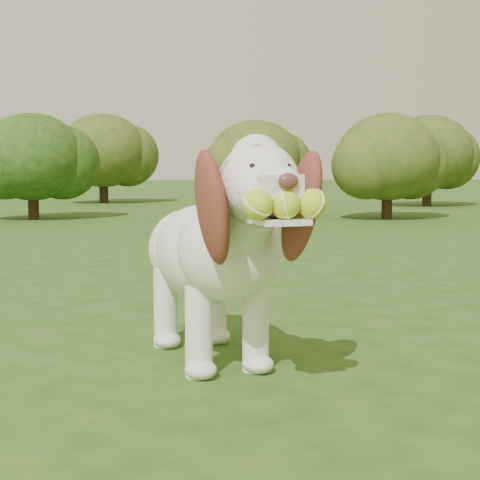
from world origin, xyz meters
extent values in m
plane|color=#204714|center=(0.00, 0.00, 0.00)|extent=(80.00, 80.00, 0.00)
ellipsoid|color=white|center=(0.50, 0.04, 0.43)|extent=(0.54, 0.81, 0.40)
ellipsoid|color=white|center=(0.56, -0.23, 0.48)|extent=(0.46, 0.46, 0.39)
ellipsoid|color=white|center=(0.44, 0.30, 0.42)|extent=(0.42, 0.42, 0.35)
cylinder|color=white|center=(0.60, -0.38, 0.58)|extent=(0.27, 0.34, 0.30)
sphere|color=white|center=(0.63, -0.52, 0.73)|extent=(0.33, 0.33, 0.27)
sphere|color=white|center=(0.62, -0.50, 0.80)|extent=(0.21, 0.21, 0.18)
cube|color=white|center=(0.66, -0.67, 0.72)|extent=(0.15, 0.18, 0.07)
ellipsoid|color=#592D28|center=(0.68, -0.75, 0.74)|extent=(0.07, 0.05, 0.05)
cube|color=white|center=(0.67, -0.69, 0.61)|extent=(0.18, 0.20, 0.02)
ellipsoid|color=brown|center=(0.47, -0.54, 0.65)|extent=(0.19, 0.28, 0.42)
ellipsoid|color=brown|center=(0.78, -0.47, 0.65)|extent=(0.20, 0.25, 0.42)
cylinder|color=white|center=(0.41, 0.45, 0.46)|extent=(0.11, 0.20, 0.15)
cylinder|color=white|center=(0.45, -0.24, 0.17)|extent=(0.12, 0.12, 0.34)
cylinder|color=white|center=(0.67, -0.19, 0.17)|extent=(0.12, 0.12, 0.34)
cylinder|color=white|center=(0.34, 0.25, 0.17)|extent=(0.12, 0.12, 0.34)
cylinder|color=white|center=(0.56, 0.30, 0.17)|extent=(0.12, 0.12, 0.34)
sphere|color=yellow|center=(0.59, -0.75, 0.67)|extent=(0.11, 0.11, 0.09)
sphere|color=yellow|center=(0.68, -0.73, 0.67)|extent=(0.11, 0.11, 0.09)
sphere|color=yellow|center=(0.76, -0.71, 0.67)|extent=(0.11, 0.11, 0.09)
cylinder|color=#382314|center=(5.73, 10.99, 0.29)|extent=(0.18, 0.18, 0.58)
ellipsoid|color=#133E14|center=(5.73, 10.99, 1.06)|extent=(1.73, 1.73, 1.47)
cylinder|color=#382314|center=(-1.41, 8.22, 0.25)|extent=(0.16, 0.16, 0.50)
ellipsoid|color=#133E14|center=(-1.41, 8.22, 0.92)|extent=(1.51, 1.51, 1.28)
cylinder|color=#382314|center=(1.91, 8.27, 0.24)|extent=(0.15, 0.15, 0.48)
ellipsoid|color=#133E14|center=(1.91, 8.27, 0.88)|extent=(1.44, 1.44, 1.22)
cylinder|color=#382314|center=(-0.66, 13.07, 0.31)|extent=(0.19, 0.19, 0.61)
ellipsoid|color=#133E14|center=(-0.66, 13.07, 1.12)|extent=(1.84, 1.84, 1.56)
cylinder|color=#382314|center=(3.79, 7.62, 0.25)|extent=(0.16, 0.16, 0.50)
ellipsoid|color=#133E14|center=(3.79, 7.62, 0.92)|extent=(1.51, 1.51, 1.28)
camera|label=1|loc=(0.26, -2.91, 0.78)|focal=55.00mm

